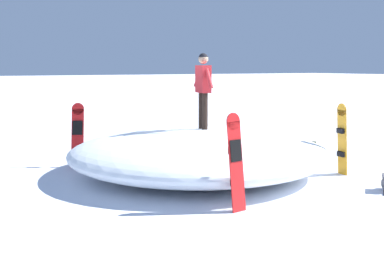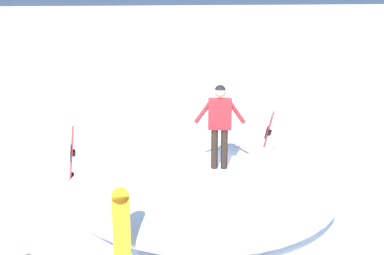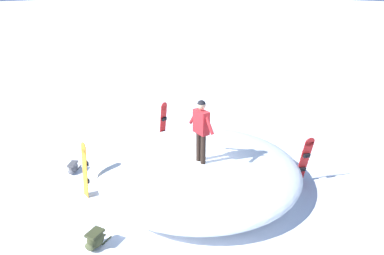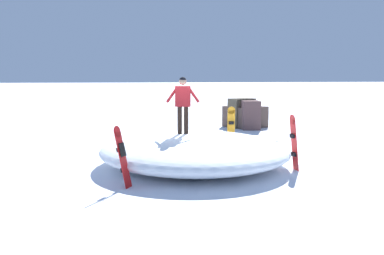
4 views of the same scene
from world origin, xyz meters
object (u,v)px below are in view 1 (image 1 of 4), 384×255
snowboard_primary_upright (342,138)px  snowboard_secondary_upright (236,160)px  backpack_near (308,149)px  snowboarder_standing (203,84)px  snowboard_tertiary_upright (78,134)px

snowboard_primary_upright → snowboard_secondary_upright: size_ratio=0.97×
backpack_near → snowboarder_standing: bearing=178.9°
snowboard_tertiary_upright → backpack_near: (5.73, -1.84, -0.58)m
snowboard_secondary_upright → backpack_near: snowboard_secondary_upright is taller
snowboarder_standing → snowboard_tertiary_upright: snowboarder_standing is taller
snowboard_secondary_upright → snowboard_tertiary_upright: bearing=103.5°
snowboard_secondary_upright → snowboarder_standing: bearing=67.6°
snowboard_primary_upright → snowboard_tertiary_upright: snowboard_primary_upright is taller
snowboard_secondary_upright → backpack_near: (4.56, 3.03, -0.64)m
backpack_near → snowboard_primary_upright: bearing=-115.1°
snowboard_primary_upright → backpack_near: size_ratio=2.26×
snowboard_secondary_upright → snowboard_tertiary_upright: (-1.17, 4.87, -0.06)m
snowboarder_standing → snowboard_tertiary_upright: (-2.44, 1.78, -1.22)m
snowboard_primary_upright → snowboard_secondary_upright: bearing=-164.0°
snowboard_primary_upright → snowboard_secondary_upright: (-3.62, -1.04, 0.03)m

